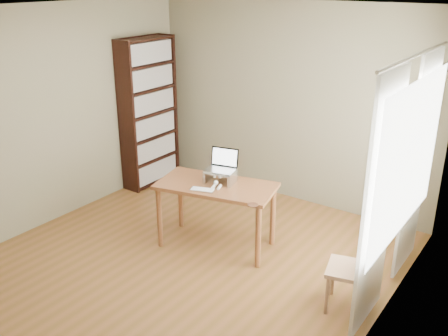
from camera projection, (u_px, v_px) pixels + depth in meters
room at (179, 151)px, 4.80m from camera, size 4.04×4.54×2.64m
bookshelf at (149, 113)px, 7.06m from camera, size 0.30×0.90×2.10m
curtains at (400, 181)px, 4.43m from camera, size 0.03×1.90×2.25m
desk at (216, 193)px, 5.47m from camera, size 1.39×0.91×0.75m
laptop_stand at (220, 175)px, 5.46m from camera, size 0.32×0.25×0.13m
laptop at (223, 164)px, 5.46m from camera, size 0.36×0.33×0.22m
keyboard at (202, 190)px, 5.27m from camera, size 0.28×0.19×0.02m
coaster at (253, 205)px, 4.94m from camera, size 0.11×0.11×0.01m
cat at (223, 176)px, 5.48m from camera, size 0.25×0.49×0.16m
chair at (356, 267)px, 4.43m from camera, size 0.46×0.46×0.86m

